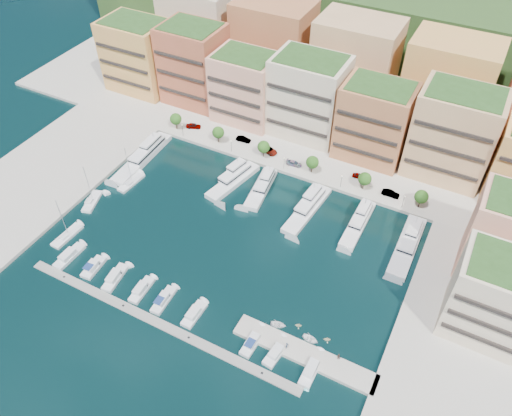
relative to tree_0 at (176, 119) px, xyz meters
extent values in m
plane|color=black|center=(40.00, -33.50, -4.74)|extent=(400.00, 400.00, 0.00)
cube|color=#9E998E|center=(40.00, 28.50, -4.74)|extent=(220.00, 64.00, 2.00)
cube|color=#9E998E|center=(102.00, -41.50, -4.74)|extent=(34.00, 76.00, 2.00)
cube|color=#9E998E|center=(-22.00, -41.50, -4.74)|extent=(34.00, 76.00, 2.00)
cube|color=#1B3D19|center=(40.00, 76.50, -4.74)|extent=(240.00, 40.00, 58.00)
cube|color=gray|center=(37.00, -63.50, -4.74)|extent=(72.00, 2.20, 0.35)
cube|color=#9E998E|center=(70.00, -55.50, -4.74)|extent=(32.00, 5.00, 2.00)
cube|color=#DD8E51|center=(-26.00, 16.50, 8.26)|extent=(22.00, 16.00, 24.00)
cube|color=black|center=(-26.00, 8.25, 8.26)|extent=(20.24, 0.50, 0.90)
cube|color=#25461C|center=(-26.00, 16.50, 20.66)|extent=(19.36, 14.08, 0.80)
cube|color=#B2553B|center=(-4.00, 18.50, 9.26)|extent=(20.00, 16.00, 26.00)
cube|color=black|center=(-4.00, 10.25, 9.26)|extent=(18.40, 0.50, 0.90)
cube|color=#25461C|center=(-4.00, 18.50, 22.66)|extent=(17.60, 14.08, 0.80)
cube|color=tan|center=(17.00, 16.50, 7.26)|extent=(20.00, 15.00, 22.00)
cube|color=black|center=(17.00, 8.75, 7.26)|extent=(18.40, 0.50, 0.90)
cube|color=#25461C|center=(17.00, 16.50, 18.66)|extent=(17.60, 13.20, 0.80)
cube|color=beige|center=(38.00, 18.50, 8.76)|extent=(22.00, 16.00, 25.00)
cube|color=black|center=(38.00, 10.25, 8.76)|extent=(20.24, 0.50, 0.90)
cube|color=#25461C|center=(38.00, 18.50, 21.66)|extent=(19.36, 14.08, 0.80)
cube|color=#B66F44|center=(60.00, 16.50, 7.76)|extent=(20.00, 15.00, 23.00)
cube|color=black|center=(60.00, 8.75, 7.76)|extent=(18.40, 0.50, 0.90)
cube|color=#25461C|center=(60.00, 16.50, 19.66)|extent=(17.60, 13.20, 0.80)
cube|color=#E0AD76|center=(82.00, 18.50, 9.26)|extent=(22.00, 16.00, 26.00)
cube|color=black|center=(82.00, 10.25, 9.26)|extent=(20.24, 0.50, 0.90)
cube|color=#25461C|center=(82.00, 18.50, 22.66)|extent=(19.36, 14.08, 0.80)
cube|color=tan|center=(102.00, -13.50, 7.26)|extent=(18.00, 14.00, 22.00)
cube|color=black|center=(102.00, -20.75, 7.26)|extent=(16.56, 0.50, 0.90)
cube|color=beige|center=(102.00, -31.50, 6.26)|extent=(18.00, 14.00, 20.00)
cube|color=black|center=(102.00, -38.75, 6.26)|extent=(16.56, 0.50, 0.90)
cube|color=beige|center=(-15.00, 40.50, 11.26)|extent=(26.00, 18.00, 30.00)
cube|color=#B66F44|center=(15.00, 40.50, 11.26)|extent=(26.00, 18.00, 30.00)
cube|color=#E0AD76|center=(45.00, 40.50, 11.26)|extent=(26.00, 18.00, 30.00)
cube|color=#DD8E51|center=(75.00, 40.50, 11.26)|extent=(26.00, 18.00, 30.00)
cylinder|color=#473323|center=(0.00, 0.00, -2.24)|extent=(0.24, 0.24, 3.00)
sphere|color=#224E16|center=(0.00, 0.00, 0.01)|extent=(3.80, 3.80, 3.80)
cylinder|color=#473323|center=(16.00, 0.00, -2.24)|extent=(0.24, 0.24, 3.00)
sphere|color=#224E16|center=(16.00, 0.00, 0.01)|extent=(3.80, 3.80, 3.80)
cylinder|color=#473323|center=(32.00, 0.00, -2.24)|extent=(0.24, 0.24, 3.00)
sphere|color=#224E16|center=(32.00, 0.00, 0.01)|extent=(3.80, 3.80, 3.80)
cylinder|color=#473323|center=(48.00, 0.00, -2.24)|extent=(0.24, 0.24, 3.00)
sphere|color=#224E16|center=(48.00, 0.00, 0.01)|extent=(3.80, 3.80, 3.80)
cylinder|color=#473323|center=(64.00, 0.00, -2.24)|extent=(0.24, 0.24, 3.00)
sphere|color=#224E16|center=(64.00, 0.00, 0.01)|extent=(3.80, 3.80, 3.80)
cylinder|color=#473323|center=(80.00, 0.00, -2.24)|extent=(0.24, 0.24, 3.00)
sphere|color=#224E16|center=(80.00, 0.00, 0.01)|extent=(3.80, 3.80, 3.80)
cylinder|color=black|center=(4.00, -2.30, -1.74)|extent=(0.10, 0.10, 4.00)
sphere|color=#FFF2CC|center=(4.00, -2.30, 0.31)|extent=(0.30, 0.30, 0.30)
cylinder|color=black|center=(22.00, -2.30, -1.74)|extent=(0.10, 0.10, 4.00)
sphere|color=#FFF2CC|center=(22.00, -2.30, 0.31)|extent=(0.30, 0.30, 0.30)
cylinder|color=black|center=(40.00, -2.30, -1.74)|extent=(0.10, 0.10, 4.00)
sphere|color=#FFF2CC|center=(40.00, -2.30, 0.31)|extent=(0.30, 0.30, 0.30)
cylinder|color=black|center=(58.00, -2.30, -1.74)|extent=(0.10, 0.10, 4.00)
sphere|color=#FFF2CC|center=(58.00, -2.30, 0.31)|extent=(0.30, 0.30, 0.30)
cylinder|color=black|center=(76.00, -2.30, -1.74)|extent=(0.10, 0.10, 4.00)
sphere|color=#FFF2CC|center=(76.00, -2.30, 0.31)|extent=(0.30, 0.30, 0.30)
cube|color=silver|center=(-0.89, -17.69, -4.39)|extent=(5.86, 26.55, 2.30)
cube|color=silver|center=(-0.89, -15.05, -2.34)|extent=(4.50, 14.66, 1.80)
cube|color=black|center=(-0.89, -15.05, -2.34)|extent=(4.57, 14.72, 0.55)
cube|color=silver|center=(-0.89, -12.94, -0.74)|extent=(3.18, 8.02, 1.40)
cylinder|color=#B2B2B7|center=(-0.89, -11.36, 0.86)|extent=(0.14, 0.14, 1.80)
cube|color=silver|center=(29.24, -14.27, -4.39)|extent=(8.26, 20.01, 2.30)
cube|color=silver|center=(29.24, -12.32, -2.34)|extent=(5.69, 11.25, 1.80)
cube|color=black|center=(29.24, -12.32, -2.34)|extent=(5.76, 11.32, 0.55)
cube|color=silver|center=(29.24, -10.75, -0.74)|extent=(3.75, 6.27, 1.40)
cylinder|color=#B2B2B7|center=(29.24, -9.58, 0.86)|extent=(0.14, 0.14, 1.80)
cube|color=silver|center=(37.95, -13.38, -4.39)|extent=(6.54, 18.17, 2.30)
cube|color=silver|center=(37.95, -11.61, -2.34)|extent=(4.72, 10.14, 1.80)
cube|color=black|center=(37.95, -11.61, -2.34)|extent=(4.79, 10.21, 0.55)
cube|color=silver|center=(37.95, -10.18, -0.74)|extent=(3.21, 5.62, 1.40)
cylinder|color=#B2B2B7|center=(37.95, -9.12, 0.86)|extent=(0.14, 0.14, 1.80)
cube|color=silver|center=(53.18, -15.18, -4.39)|extent=(6.29, 21.67, 2.30)
cube|color=silver|center=(53.18, -13.05, -2.34)|extent=(4.64, 12.02, 1.80)
cube|color=black|center=(53.18, -13.05, -2.34)|extent=(4.71, 12.09, 0.55)
cube|color=silver|center=(53.18, -11.34, -0.74)|extent=(3.20, 6.62, 1.40)
cylinder|color=#B2B2B7|center=(53.18, -10.05, 0.86)|extent=(0.14, 0.14, 1.80)
cube|color=black|center=(53.18, -15.18, -4.84)|extent=(6.34, 21.72, 0.35)
cube|color=silver|center=(67.36, -14.01, -4.39)|extent=(4.03, 19.03, 2.30)
cube|color=silver|center=(67.36, -12.11, -2.34)|extent=(3.29, 10.47, 1.80)
cube|color=black|center=(67.36, -12.11, -2.34)|extent=(3.35, 10.53, 0.55)
cube|color=silver|center=(67.36, -10.59, -0.74)|extent=(2.40, 5.71, 1.40)
cylinder|color=#B2B2B7|center=(67.36, -9.44, 0.86)|extent=(0.14, 0.14, 1.80)
cube|color=silver|center=(81.14, -15.62, -4.39)|extent=(5.02, 22.28, 2.30)
cube|color=silver|center=(81.14, -13.40, -2.34)|extent=(4.07, 12.26, 1.80)
cube|color=black|center=(81.14, -13.40, -2.34)|extent=(4.13, 12.33, 0.55)
cube|color=silver|center=(81.14, -11.62, -0.74)|extent=(2.96, 6.70, 1.40)
cylinder|color=#B2B2B7|center=(81.14, -10.28, 0.86)|extent=(0.14, 0.14, 1.80)
cube|color=silver|center=(6.67, -58.00, -4.49)|extent=(2.99, 8.90, 1.40)
cube|color=silver|center=(6.67, -58.44, -3.19)|extent=(2.28, 4.29, 1.10)
cube|color=black|center=(6.67, -56.67, -3.44)|extent=(2.03, 0.14, 0.55)
cube|color=silver|center=(14.50, -58.00, -4.49)|extent=(3.42, 7.32, 1.40)
cube|color=silver|center=(14.50, -58.36, -3.19)|extent=(2.49, 3.59, 1.10)
cube|color=black|center=(14.50, -56.93, -3.44)|extent=(2.04, 0.27, 0.55)
cube|color=navy|center=(14.50, -59.28, -2.59)|extent=(2.16, 2.29, 0.12)
cube|color=silver|center=(21.27, -58.00, -4.49)|extent=(3.76, 8.72, 1.40)
cube|color=silver|center=(21.27, -58.42, -3.19)|extent=(2.60, 4.29, 1.10)
cube|color=black|center=(21.27, -56.73, -3.44)|extent=(1.91, 0.35, 0.55)
cube|color=silver|center=(29.17, -58.00, -4.49)|extent=(2.98, 7.97, 1.40)
cube|color=silver|center=(29.17, -58.39, -3.19)|extent=(2.19, 3.87, 1.10)
cube|color=black|center=(29.17, -56.82, -3.44)|extent=(1.83, 0.20, 0.55)
cube|color=silver|center=(35.48, -58.00, -4.49)|extent=(2.95, 8.02, 1.40)
cube|color=silver|center=(35.48, -58.39, -3.19)|extent=(2.17, 3.89, 1.10)
cube|color=black|center=(35.48, -56.82, -3.44)|extent=(1.82, 0.20, 0.55)
cube|color=navy|center=(35.48, -59.42, -2.59)|extent=(1.89, 2.46, 0.12)
cube|color=silver|center=(43.89, -58.00, -4.49)|extent=(2.77, 7.44, 1.40)
cube|color=silver|center=(43.89, -58.37, -3.19)|extent=(2.13, 3.58, 1.10)
cube|color=black|center=(43.89, -56.89, -3.44)|extent=(1.92, 0.13, 0.55)
cube|color=silver|center=(58.96, -58.00, -4.49)|extent=(2.76, 7.94, 1.40)
cube|color=silver|center=(58.96, -58.39, -3.19)|extent=(2.06, 3.84, 1.10)
cube|color=black|center=(58.96, -56.82, -3.44)|extent=(1.77, 0.17, 0.55)
cube|color=navy|center=(58.96, -59.41, -2.59)|extent=(1.81, 2.42, 0.12)
cube|color=silver|center=(64.61, -58.00, -4.49)|extent=(3.41, 7.77, 1.40)
cube|color=silver|center=(64.61, -58.38, -3.19)|extent=(2.39, 3.82, 1.10)
cube|color=black|center=(64.61, -56.87, -3.44)|extent=(1.81, 0.32, 0.55)
cube|color=silver|center=(72.74, -58.00, -4.49)|extent=(2.58, 8.54, 1.40)
cube|color=silver|center=(72.74, -58.43, -3.19)|extent=(2.01, 4.10, 1.10)
cube|color=black|center=(72.74, -56.72, -3.44)|extent=(1.85, 0.10, 0.55)
cube|color=silver|center=(2.88, -28.13, -4.54)|extent=(3.40, 9.36, 1.20)
cube|color=silver|center=(2.88, -29.05, -3.64)|extent=(1.79, 2.41, 0.60)
cylinder|color=#B2B2B7|center=(2.88, -27.68, 2.06)|extent=(0.14, 0.14, 12.00)
cylinder|color=#B2B2B7|center=(2.88, -29.51, -2.94)|extent=(0.42, 4.12, 0.10)
cube|color=silver|center=(-1.83, -39.71, -4.54)|extent=(5.37, 9.13, 1.20)
cube|color=silver|center=(-1.83, -40.57, -3.64)|extent=(2.27, 2.59, 0.60)
cylinder|color=#B2B2B7|center=(-1.83, -39.27, 2.06)|extent=(0.14, 0.14, 12.00)
cylinder|color=#B2B2B7|center=(-1.83, -41.01, -2.94)|extent=(1.32, 3.74, 0.10)
cube|color=silver|center=(1.17, -52.88, -4.54)|extent=(3.17, 9.29, 1.20)
cube|color=silver|center=(1.17, -53.80, -3.64)|extent=(1.77, 2.36, 0.60)
cylinder|color=#B2B2B7|center=(1.17, -52.42, 2.06)|extent=(0.14, 0.14, 12.00)
cylinder|color=#B2B2B7|center=(1.17, -54.26, -2.94)|extent=(0.27, 4.13, 0.10)
imported|color=white|center=(61.96, -51.57, -4.37)|extent=(4.05, 3.29, 0.74)
imported|color=beige|center=(66.01, -49.65, -4.31)|extent=(2.02, 1.88, 0.86)
imported|color=beige|center=(72.99, -49.97, -4.30)|extent=(2.14, 2.02, 0.89)
imported|color=white|center=(69.75, -51.61, -4.36)|extent=(3.95, 3.00, 0.77)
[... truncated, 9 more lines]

